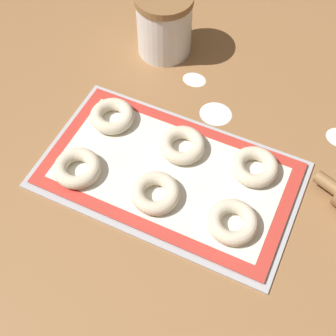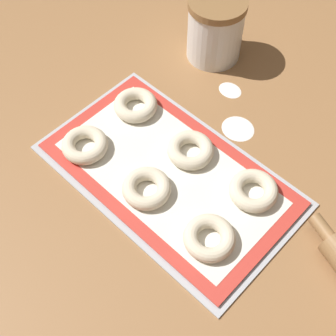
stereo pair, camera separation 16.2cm
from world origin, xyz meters
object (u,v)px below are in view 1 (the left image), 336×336
bagel_back_left (112,116)px  bagel_back_center (185,146)px  bagel_front_left (77,168)px  bagel_front_center (155,193)px  bagel_front_right (233,222)px  flour_canister (164,24)px  baking_tray (168,174)px  bagel_back_right (255,167)px

bagel_back_left → bagel_back_center: size_ratio=1.00×
bagel_front_left → bagel_front_center: (0.16, 0.01, 0.00)m
bagel_front_right → flour_canister: flour_canister is taller
baking_tray → bagel_back_center: size_ratio=5.41×
bagel_back_left → flour_canister: (0.00, 0.26, 0.05)m
bagel_back_center → flour_canister: flour_canister is taller
baking_tray → bagel_front_left: (-0.16, -0.07, 0.02)m
baking_tray → bagel_front_center: size_ratio=5.41×
baking_tray → bagel_back_left: (-0.16, 0.07, 0.02)m
bagel_front_right → bagel_back_left: 0.34m
bagel_front_left → flour_canister: 0.40m
bagel_back_center → bagel_back_right: bearing=4.8°
bagel_front_left → bagel_back_left: 0.14m
bagel_front_right → bagel_back_left: bearing=158.3°
bagel_front_left → bagel_back_right: 0.34m
baking_tray → bagel_front_right: 0.17m
baking_tray → bagel_back_right: bearing=26.1°
bagel_back_center → bagel_front_right: bearing=-38.9°
baking_tray → flour_canister: 0.37m
bagel_back_left → flour_canister: size_ratio=0.62×
bagel_back_center → flour_canister: bearing=122.8°
baking_tray → flour_canister: size_ratio=3.38×
baking_tray → bagel_front_center: bearing=-89.3°
bagel_front_left → bagel_front_right: same height
bagel_front_left → bagel_back_left: (-0.00, 0.14, 0.00)m
bagel_front_left → bagel_back_center: 0.22m
bagel_back_left → bagel_front_left: bearing=-89.0°
bagel_front_center → flour_canister: flour_canister is taller
bagel_front_right → bagel_back_center: size_ratio=1.00×
baking_tray → bagel_front_left: bearing=-154.8°
baking_tray → bagel_back_left: size_ratio=5.41×
baking_tray → bagel_back_left: bagel_back_left is taller
bagel_front_center → bagel_front_right: same height
bagel_front_right → flour_canister: size_ratio=0.62×
bagel_front_left → bagel_back_left: same height
bagel_front_center → bagel_back_left: bearing=141.3°
baking_tray → bagel_front_center: (0.00, -0.06, 0.02)m
bagel_front_left → baking_tray: bearing=25.2°
bagel_front_left → flour_canister: (-0.00, 0.40, 0.05)m
bagel_back_right → flour_canister: 0.40m
bagel_front_left → bagel_back_center: (0.17, 0.14, 0.00)m
bagel_back_center → bagel_back_left: bearing=177.6°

